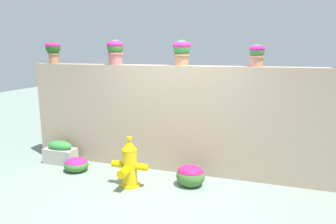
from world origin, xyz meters
TOP-DOWN VIEW (x-y plane):
  - ground_plane at (0.00, 0.00)m, footprint 24.00×24.00m
  - stone_wall at (0.00, 1.16)m, footprint 5.86×0.33m
  - potted_plant_0 at (-2.60, 1.14)m, footprint 0.29×0.29m
  - potted_plant_1 at (-1.24, 1.13)m, footprint 0.30×0.30m
  - potted_plant_2 at (0.00, 1.19)m, footprint 0.31×0.31m
  - potted_plant_3 at (1.24, 1.17)m, footprint 0.24×0.24m
  - fire_hydrant at (-0.58, 0.23)m, footprint 0.61×0.48m
  - flower_bush_left at (0.34, 0.56)m, footprint 0.47×0.42m
  - flower_bush_right at (-1.78, 0.50)m, footprint 0.45×0.40m
  - planter_box at (-2.31, 0.76)m, footprint 0.61×0.30m

SIDE VIEW (x-z plane):
  - ground_plane at x=0.00m, z-range 0.00..0.00m
  - flower_bush_right at x=-1.78m, z-range 0.00..0.25m
  - flower_bush_left at x=0.34m, z-range 0.01..0.36m
  - planter_box at x=-2.31m, z-range -0.01..0.43m
  - fire_hydrant at x=-0.58m, z-range -0.05..0.77m
  - stone_wall at x=0.00m, z-range 0.00..1.90m
  - potted_plant_3 at x=1.24m, z-range 1.92..2.27m
  - potted_plant_2 at x=0.00m, z-range 1.94..2.37m
  - potted_plant_1 at x=-1.24m, z-range 1.94..2.39m
  - potted_plant_0 at x=-2.60m, z-range 1.96..2.40m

